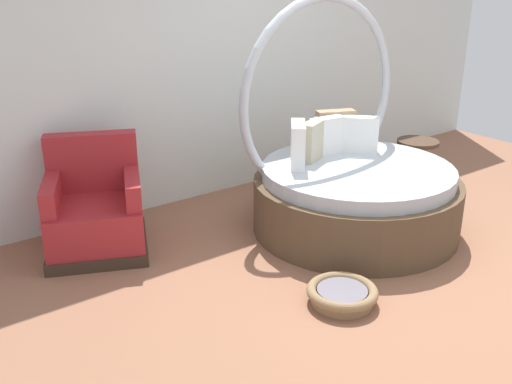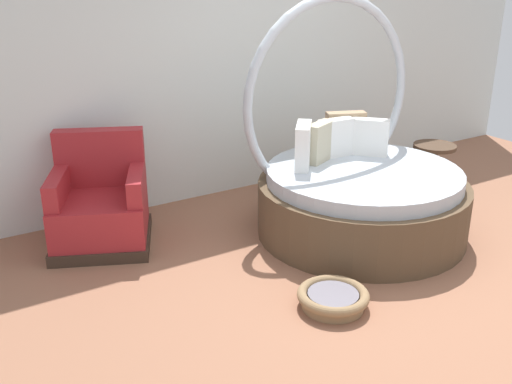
% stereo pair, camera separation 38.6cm
% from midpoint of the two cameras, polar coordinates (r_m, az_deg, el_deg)
% --- Properties ---
extents(ground_plane, '(8.00, 8.00, 0.02)m').
position_cam_midpoint_polar(ground_plane, '(4.75, 11.97, -7.74)').
color(ground_plane, '#936047').
extents(back_wall, '(8.00, 0.12, 2.93)m').
position_cam_midpoint_polar(back_wall, '(6.09, -4.67, 13.69)').
color(back_wall, silver).
rests_on(back_wall, ground_plane).
extents(round_daybed, '(1.84, 1.84, 2.05)m').
position_cam_midpoint_polar(round_daybed, '(5.30, 7.16, 0.65)').
color(round_daybed, brown).
rests_on(round_daybed, ground_plane).
extents(red_armchair, '(1.05, 1.05, 0.94)m').
position_cam_midpoint_polar(red_armchair, '(5.12, -17.46, -1.91)').
color(red_armchair, '#38281E').
rests_on(red_armchair, ground_plane).
extents(pet_basket, '(0.51, 0.51, 0.13)m').
position_cam_midpoint_polar(pet_basket, '(4.23, 5.77, -9.92)').
color(pet_basket, '#8E704C').
rests_on(pet_basket, ground_plane).
extents(side_table, '(0.44, 0.44, 0.52)m').
position_cam_midpoint_polar(side_table, '(6.44, 13.79, 4.08)').
color(side_table, '#473323').
rests_on(side_table, ground_plane).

